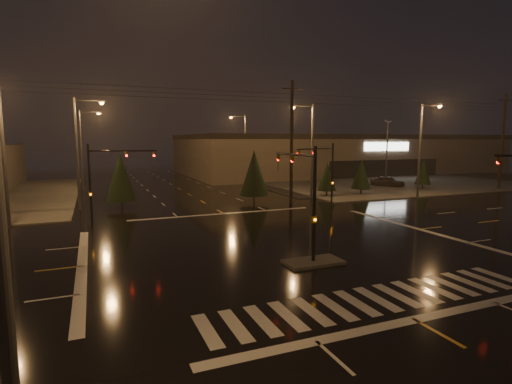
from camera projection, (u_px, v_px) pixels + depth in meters
ground at (279, 245)px, 24.17m from camera, size 140.00×140.00×0.00m
sidewalk_ne at (368, 180)px, 62.98m from camera, size 36.00×36.00×0.12m
median_island at (313, 262)px, 20.49m from camera, size 3.00×1.60×0.15m
crosswalk at (377, 299)px, 15.92m from camera, size 15.00×2.60×0.01m
stop_bar_near at (414, 320)px, 14.08m from camera, size 16.00×0.50×0.01m
stop_bar_far at (224, 214)px, 34.26m from camera, size 16.00×0.50×0.01m
parking_lot at (402, 180)px, 63.03m from camera, size 50.00×24.00×0.08m
retail_building at (338, 152)px, 79.03m from camera, size 60.20×28.30×7.20m
signal_mast_median at (305, 189)px, 20.87m from camera, size 0.25×4.59×6.00m
signal_mast_ne at (325, 167)px, 36.55m from camera, size 4.84×1.86×6.00m
signal_mast_nw at (104, 174)px, 29.40m from camera, size 4.84×1.86×6.00m
streetlight_0 at (20, 177)px, 5.45m from camera, size 2.77×0.32×10.00m
streetlight_1 at (80, 145)px, 35.71m from camera, size 2.77×0.32×10.00m
streetlight_2 at (83, 144)px, 50.39m from camera, size 2.77×0.32×10.00m
streetlight_3 at (310, 145)px, 42.30m from camera, size 2.77×0.32×10.00m
streetlight_4 at (243, 143)px, 60.65m from camera, size 2.77×0.32×10.00m
streetlight_5 at (2, 147)px, 27.65m from camera, size 0.32×2.77×10.00m
streetlight_6 at (422, 145)px, 41.96m from camera, size 0.32×2.77×10.00m
utility_pole_1 at (292, 142)px, 39.23m from camera, size 2.20×0.32×12.00m
utility_pole_2 at (502, 141)px, 50.52m from camera, size 2.20×0.32×12.00m
conifer_0 at (327, 176)px, 44.27m from camera, size 2.06×2.06×3.91m
conifer_1 at (361, 174)px, 45.86m from camera, size 2.19×2.19×4.12m
conifer_2 at (423, 172)px, 50.43m from camera, size 1.97×1.97×3.78m
conifer_3 at (121, 177)px, 36.63m from camera, size 2.83×2.83×5.12m
conifer_4 at (254, 173)px, 40.37m from camera, size 2.93×2.93×5.28m
car_parked at (388, 181)px, 53.57m from camera, size 3.76×4.66×1.49m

